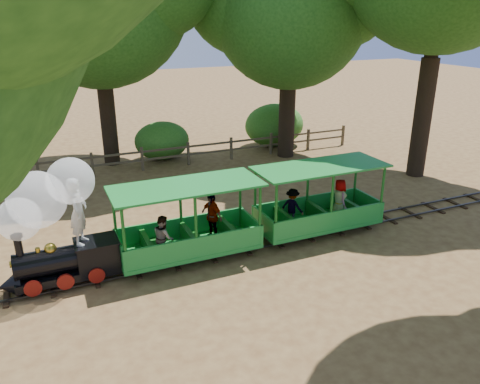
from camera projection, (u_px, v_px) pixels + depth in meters
name	position (u px, v px, depth m)	size (l,w,h in m)	color
ground	(243.00, 248.00, 13.07)	(90.00, 90.00, 0.00)	olive
track	(243.00, 246.00, 13.04)	(22.00, 1.00, 0.10)	#3F3D3A
locomotive	(50.00, 217.00, 10.68)	(2.75, 1.30, 3.16)	black
carriage_front	(189.00, 231.00, 12.17)	(3.84, 1.57, 2.00)	#1E8B34
carriage_rear	(318.00, 208.00, 13.69)	(3.84, 1.57, 2.00)	#1E8B34
oak_ne	(289.00, 0.00, 19.24)	(8.26, 7.26, 9.63)	#2D2116
fence	(166.00, 154.00, 19.70)	(18.10, 0.10, 1.00)	brown
shrub_mid_w	(162.00, 141.00, 20.79)	(2.44, 1.88, 1.69)	#2D6B1E
shrub_mid_e	(275.00, 130.00, 22.95)	(2.30, 1.77, 1.59)	#2D6B1E
shrub_east	(274.00, 125.00, 22.85)	(2.98, 2.30, 2.07)	#2D6B1E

